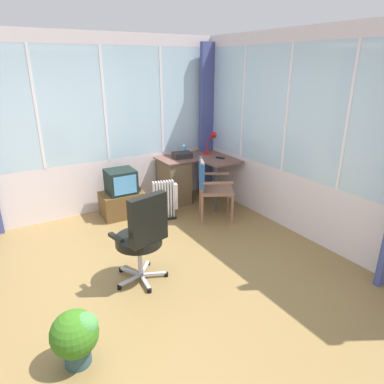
{
  "coord_description": "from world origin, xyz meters",
  "views": [
    {
      "loc": [
        -1.15,
        -2.86,
        2.24
      ],
      "look_at": [
        0.97,
        0.61,
        0.71
      ],
      "focal_mm": 32.21,
      "sensor_mm": 36.0,
      "label": 1
    }
  ],
  "objects_px": {
    "tv_on_stand": "(122,196)",
    "potted_plant": "(76,335)",
    "space_heater": "(165,200)",
    "desk": "(177,179)",
    "desk_lamp": "(213,139)",
    "paper_tray": "(182,155)",
    "wooden_armchair": "(208,181)",
    "tv_remote": "(220,158)",
    "office_chair": "(143,233)",
    "spray_bottle": "(184,149)"
  },
  "relations": [
    {
      "from": "tv_remote",
      "to": "spray_bottle",
      "type": "height_order",
      "value": "spray_bottle"
    },
    {
      "from": "office_chair",
      "to": "potted_plant",
      "type": "distance_m",
      "value": 1.2
    },
    {
      "from": "paper_tray",
      "to": "spray_bottle",
      "type": "bearing_deg",
      "value": 47.31
    },
    {
      "from": "potted_plant",
      "to": "office_chair",
      "type": "bearing_deg",
      "value": 39.1
    },
    {
      "from": "tv_remote",
      "to": "spray_bottle",
      "type": "distance_m",
      "value": 0.64
    },
    {
      "from": "paper_tray",
      "to": "office_chair",
      "type": "xyz_separation_m",
      "value": [
        -1.54,
        -1.85,
        -0.22
      ]
    },
    {
      "from": "desk",
      "to": "space_heater",
      "type": "height_order",
      "value": "desk"
    },
    {
      "from": "desk",
      "to": "tv_on_stand",
      "type": "bearing_deg",
      "value": -177.46
    },
    {
      "from": "desk_lamp",
      "to": "tv_remote",
      "type": "bearing_deg",
      "value": -100.94
    },
    {
      "from": "tv_remote",
      "to": "paper_tray",
      "type": "bearing_deg",
      "value": 117.66
    },
    {
      "from": "desk",
      "to": "office_chair",
      "type": "relative_size",
      "value": 1.08
    },
    {
      "from": "tv_remote",
      "to": "space_heater",
      "type": "bearing_deg",
      "value": 160.93
    },
    {
      "from": "tv_on_stand",
      "to": "potted_plant",
      "type": "relative_size",
      "value": 1.55
    },
    {
      "from": "paper_tray",
      "to": "potted_plant",
      "type": "relative_size",
      "value": 0.63
    },
    {
      "from": "space_heater",
      "to": "potted_plant",
      "type": "height_order",
      "value": "space_heater"
    },
    {
      "from": "desk_lamp",
      "to": "desk",
      "type": "bearing_deg",
      "value": 175.97
    },
    {
      "from": "space_heater",
      "to": "potted_plant",
      "type": "distance_m",
      "value": 2.77
    },
    {
      "from": "desk_lamp",
      "to": "office_chair",
      "type": "xyz_separation_m",
      "value": [
        -2.11,
        -1.79,
        -0.43
      ]
    },
    {
      "from": "tv_remote",
      "to": "paper_tray",
      "type": "xyz_separation_m",
      "value": [
        -0.51,
        0.37,
        0.03
      ]
    },
    {
      "from": "tv_remote",
      "to": "tv_on_stand",
      "type": "relative_size",
      "value": 0.2
    },
    {
      "from": "spray_bottle",
      "to": "paper_tray",
      "type": "distance_m",
      "value": 0.17
    },
    {
      "from": "desk",
      "to": "wooden_armchair",
      "type": "bearing_deg",
      "value": -86.01
    },
    {
      "from": "desk",
      "to": "paper_tray",
      "type": "relative_size",
      "value": 3.75
    },
    {
      "from": "desk_lamp",
      "to": "paper_tray",
      "type": "xyz_separation_m",
      "value": [
        -0.57,
        0.06,
        -0.21
      ]
    },
    {
      "from": "desk_lamp",
      "to": "wooden_armchair",
      "type": "relative_size",
      "value": 0.42
    },
    {
      "from": "tv_remote",
      "to": "office_chair",
      "type": "xyz_separation_m",
      "value": [
        -2.05,
        -1.48,
        -0.19
      ]
    },
    {
      "from": "spray_bottle",
      "to": "tv_on_stand",
      "type": "distance_m",
      "value": 1.34
    },
    {
      "from": "tv_remote",
      "to": "potted_plant",
      "type": "height_order",
      "value": "tv_remote"
    },
    {
      "from": "paper_tray",
      "to": "wooden_armchair",
      "type": "relative_size",
      "value": 0.32
    },
    {
      "from": "office_chair",
      "to": "tv_on_stand",
      "type": "bearing_deg",
      "value": 76.45
    },
    {
      "from": "desk_lamp",
      "to": "spray_bottle",
      "type": "relative_size",
      "value": 1.81
    },
    {
      "from": "tv_remote",
      "to": "wooden_armchair",
      "type": "bearing_deg",
      "value": -166.0
    },
    {
      "from": "wooden_armchair",
      "to": "desk",
      "type": "bearing_deg",
      "value": 93.99
    },
    {
      "from": "spray_bottle",
      "to": "wooden_armchair",
      "type": "height_order",
      "value": "spray_bottle"
    },
    {
      "from": "paper_tray",
      "to": "tv_on_stand",
      "type": "distance_m",
      "value": 1.21
    },
    {
      "from": "desk",
      "to": "paper_tray",
      "type": "xyz_separation_m",
      "value": [
        0.11,
        0.01,
        0.4
      ]
    },
    {
      "from": "tv_on_stand",
      "to": "space_heater",
      "type": "relative_size",
      "value": 1.22
    },
    {
      "from": "paper_tray",
      "to": "space_heater",
      "type": "height_order",
      "value": "paper_tray"
    },
    {
      "from": "paper_tray",
      "to": "tv_on_stand",
      "type": "xyz_separation_m",
      "value": [
        -1.1,
        -0.05,
        -0.48
      ]
    },
    {
      "from": "tv_remote",
      "to": "office_chair",
      "type": "height_order",
      "value": "office_chair"
    },
    {
      "from": "spray_bottle",
      "to": "tv_remote",
      "type": "bearing_deg",
      "value": -50.96
    },
    {
      "from": "desk_lamp",
      "to": "paper_tray",
      "type": "relative_size",
      "value": 1.3
    },
    {
      "from": "office_chair",
      "to": "potted_plant",
      "type": "relative_size",
      "value": 2.18
    },
    {
      "from": "space_heater",
      "to": "potted_plant",
      "type": "xyz_separation_m",
      "value": [
        -1.84,
        -2.07,
        -0.03
      ]
    },
    {
      "from": "tv_remote",
      "to": "potted_plant",
      "type": "distance_m",
      "value": 3.71
    },
    {
      "from": "desk",
      "to": "potted_plant",
      "type": "height_order",
      "value": "desk"
    },
    {
      "from": "desk",
      "to": "tv_remote",
      "type": "distance_m",
      "value": 0.8
    },
    {
      "from": "desk_lamp",
      "to": "paper_tray",
      "type": "height_order",
      "value": "desk_lamp"
    },
    {
      "from": "desk",
      "to": "potted_plant",
      "type": "xyz_separation_m",
      "value": [
        -2.33,
        -2.57,
        -0.13
      ]
    },
    {
      "from": "tv_remote",
      "to": "office_chair",
      "type": "bearing_deg",
      "value": -170.31
    }
  ]
}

